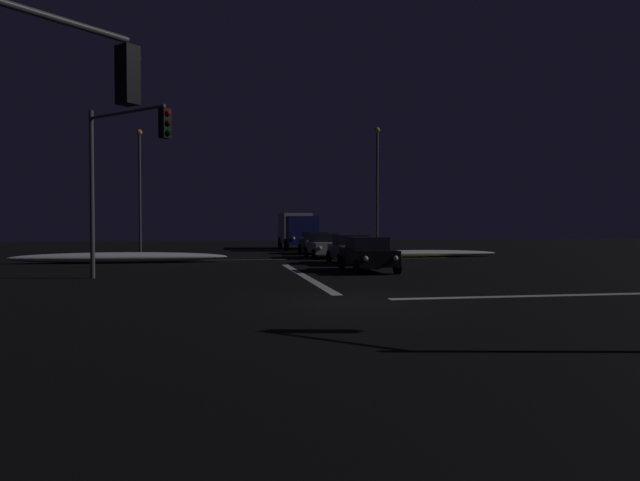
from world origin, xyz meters
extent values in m
cube|color=black|center=(0.00, 0.00, -0.05)|extent=(120.00, 120.00, 0.10)
cube|color=white|center=(0.00, 8.04, 0.00)|extent=(0.35, 13.76, 0.01)
cube|color=yellow|center=(0.00, 19.64, 0.00)|extent=(22.00, 0.15, 0.01)
cube|color=white|center=(8.14, 0.00, 0.00)|extent=(13.76, 0.40, 0.01)
ellipsoid|color=white|center=(-8.84, 17.99, 0.29)|extent=(11.77, 1.50, 0.59)
ellipsoid|color=white|center=(8.84, 20.46, 0.23)|extent=(11.71, 1.50, 0.47)
cube|color=black|center=(3.19, 9.75, 0.67)|extent=(1.80, 4.20, 0.70)
cube|color=black|center=(3.19, 9.95, 1.29)|extent=(1.60, 2.00, 0.55)
cylinder|color=black|center=(4.09, 8.20, 0.32)|extent=(0.22, 0.64, 0.64)
cylinder|color=black|center=(2.29, 8.20, 0.32)|extent=(0.22, 0.64, 0.64)
cylinder|color=black|center=(4.09, 11.30, 0.32)|extent=(0.22, 0.64, 0.64)
cylinder|color=black|center=(2.29, 11.30, 0.32)|extent=(0.22, 0.64, 0.64)
sphere|color=#F9EFC6|center=(3.84, 7.63, 0.72)|extent=(0.22, 0.22, 0.22)
sphere|color=#F9EFC6|center=(2.54, 7.63, 0.72)|extent=(0.22, 0.22, 0.22)
cube|color=slate|center=(3.62, 15.05, 0.67)|extent=(1.80, 4.20, 0.70)
cube|color=black|center=(3.62, 15.25, 1.29)|extent=(1.60, 2.00, 0.55)
cylinder|color=black|center=(4.52, 13.50, 0.32)|extent=(0.22, 0.64, 0.64)
cylinder|color=black|center=(2.72, 13.50, 0.32)|extent=(0.22, 0.64, 0.64)
cylinder|color=black|center=(4.52, 16.60, 0.32)|extent=(0.22, 0.64, 0.64)
cylinder|color=black|center=(2.72, 16.60, 0.32)|extent=(0.22, 0.64, 0.64)
sphere|color=#F9EFC6|center=(4.27, 12.93, 0.72)|extent=(0.22, 0.22, 0.22)
sphere|color=#F9EFC6|center=(2.97, 12.93, 0.72)|extent=(0.22, 0.22, 0.22)
cube|color=#B7B7BC|center=(3.19, 20.73, 0.67)|extent=(1.80, 4.20, 0.70)
cube|color=black|center=(3.19, 20.93, 1.29)|extent=(1.60, 2.00, 0.55)
cylinder|color=black|center=(4.09, 19.18, 0.32)|extent=(0.22, 0.64, 0.64)
cylinder|color=black|center=(2.29, 19.18, 0.32)|extent=(0.22, 0.64, 0.64)
cylinder|color=black|center=(4.09, 22.28, 0.32)|extent=(0.22, 0.64, 0.64)
cylinder|color=black|center=(2.29, 22.28, 0.32)|extent=(0.22, 0.64, 0.64)
sphere|color=#F9EFC6|center=(3.84, 18.61, 0.72)|extent=(0.22, 0.22, 0.22)
sphere|color=#F9EFC6|center=(2.54, 18.61, 0.72)|extent=(0.22, 0.22, 0.22)
cube|color=#14512D|center=(3.50, 26.09, 0.67)|extent=(1.80, 4.20, 0.70)
cube|color=black|center=(3.50, 26.29, 1.29)|extent=(1.60, 2.00, 0.55)
cylinder|color=black|center=(4.40, 24.54, 0.32)|extent=(0.22, 0.64, 0.64)
cylinder|color=black|center=(2.60, 24.54, 0.32)|extent=(0.22, 0.64, 0.64)
cylinder|color=black|center=(4.40, 27.64, 0.32)|extent=(0.22, 0.64, 0.64)
cylinder|color=black|center=(2.60, 27.64, 0.32)|extent=(0.22, 0.64, 0.64)
sphere|color=#F9EFC6|center=(4.15, 23.97, 0.72)|extent=(0.22, 0.22, 0.22)
sphere|color=#F9EFC6|center=(2.85, 23.97, 0.72)|extent=(0.22, 0.22, 0.22)
cube|color=navy|center=(3.24, 30.74, 1.63)|extent=(2.40, 2.20, 2.30)
cube|color=silver|center=(3.24, 35.24, 1.78)|extent=(2.40, 5.00, 2.60)
cylinder|color=black|center=(4.44, 31.34, 0.48)|extent=(0.28, 0.96, 0.96)
cylinder|color=black|center=(2.04, 31.34, 0.48)|extent=(0.28, 0.96, 0.96)
cylinder|color=black|center=(4.44, 36.04, 0.48)|extent=(0.28, 0.96, 0.96)
cylinder|color=black|center=(2.04, 36.04, 0.48)|extent=(0.28, 0.96, 0.96)
sphere|color=#F9EFC6|center=(4.09, 29.59, 1.03)|extent=(0.26, 0.26, 0.26)
sphere|color=#F9EFC6|center=(2.39, 29.59, 1.03)|extent=(0.26, 0.26, 0.26)
cube|color=black|center=(-5.18, -5.18, 4.83)|extent=(0.46, 0.46, 1.05)
sphere|color=red|center=(-5.06, -5.06, 5.18)|extent=(0.22, 0.22, 0.22)
sphere|color=black|center=(-5.06, -5.06, 4.83)|extent=(0.22, 0.22, 0.22)
sphere|color=black|center=(-5.06, -5.06, 4.49)|extent=(0.22, 0.22, 0.22)
cylinder|color=#4C4C51|center=(-8.44, 8.44, 3.32)|extent=(0.18, 0.18, 6.64)
cylinder|color=#4C4C51|center=(-6.90, 6.90, 6.34)|extent=(3.16, 3.16, 0.12)
cube|color=black|center=(-5.37, 5.37, 5.72)|extent=(0.46, 0.46, 1.05)
sphere|color=red|center=(-5.25, 5.25, 6.06)|extent=(0.22, 0.22, 0.22)
sphere|color=black|center=(-5.25, 5.25, 5.72)|extent=(0.22, 0.22, 0.22)
sphere|color=black|center=(-5.25, 5.25, 5.37)|extent=(0.22, 0.22, 0.22)
cylinder|color=#424247|center=(-9.14, 29.64, 4.39)|extent=(0.20, 0.20, 8.79)
sphere|color=#F9AD47|center=(-9.14, 29.64, 8.97)|extent=(0.44, 0.44, 0.44)
cylinder|color=#424247|center=(9.14, 29.64, 4.73)|extent=(0.20, 0.20, 9.46)
sphere|color=#F9AD47|center=(9.14, 29.64, 9.64)|extent=(0.44, 0.44, 0.44)
camera|label=1|loc=(-3.65, -16.37, 2.16)|focal=33.39mm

